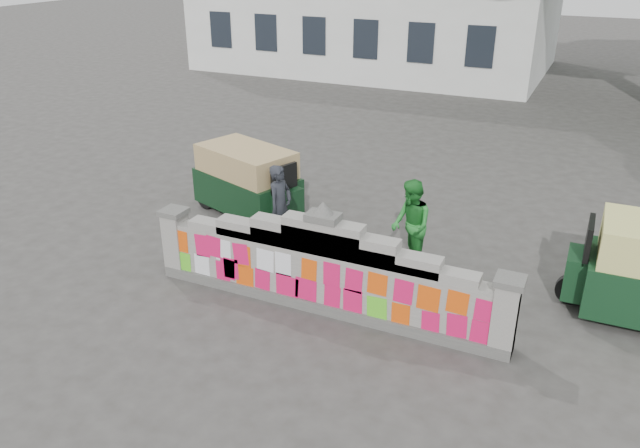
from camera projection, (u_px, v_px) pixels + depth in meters
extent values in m
plane|color=#383533|center=(323.00, 309.00, 10.81)|extent=(100.00, 100.00, 0.00)
cube|color=#4C4C49|center=(323.00, 304.00, 10.77)|extent=(6.40, 0.42, 0.20)
cube|color=gray|center=(323.00, 278.00, 10.56)|extent=(6.40, 0.32, 1.00)
cube|color=gray|center=(323.00, 248.00, 10.32)|extent=(5.20, 0.32, 0.14)
cube|color=gray|center=(323.00, 245.00, 10.30)|extent=(4.00, 0.32, 0.28)
cube|color=gray|center=(323.00, 240.00, 10.26)|extent=(2.60, 0.32, 0.44)
cube|color=gray|center=(323.00, 236.00, 10.23)|extent=(1.40, 0.32, 0.58)
cube|color=#4C4C49|center=(323.00, 217.00, 10.09)|extent=(0.55, 0.36, 0.12)
cone|color=#4C4C49|center=(323.00, 208.00, 10.02)|extent=(0.36, 0.36, 0.22)
cube|color=gray|center=(177.00, 244.00, 11.71)|extent=(0.36, 0.40, 1.24)
cube|color=#4C4C49|center=(174.00, 212.00, 11.43)|extent=(0.44, 0.44, 0.10)
cube|color=gray|center=(505.00, 319.00, 9.40)|extent=(0.36, 0.40, 1.24)
cube|color=#4C4C49|center=(510.00, 281.00, 9.13)|extent=(0.44, 0.44, 0.10)
imported|color=black|center=(281.00, 234.00, 12.38)|extent=(1.96, 0.88, 1.00)
imported|color=#22242B|center=(281.00, 218.00, 12.23)|extent=(0.47, 0.66, 1.69)
imported|color=#24852E|center=(411.00, 225.00, 11.82)|extent=(1.05, 1.10, 1.78)
cube|color=black|center=(248.00, 190.00, 14.40)|extent=(2.72, 2.04, 0.81)
cube|color=tan|center=(246.00, 161.00, 14.11)|extent=(2.51, 1.92, 0.61)
cube|color=black|center=(285.00, 205.00, 13.60)|extent=(0.71, 0.83, 0.71)
cube|color=black|center=(284.00, 179.00, 13.35)|extent=(0.31, 0.69, 0.61)
cylinder|color=black|center=(288.00, 219.00, 13.66)|extent=(0.52, 0.28, 0.50)
cylinder|color=black|center=(205.00, 198.00, 14.74)|extent=(0.52, 0.28, 0.50)
cylinder|color=black|center=(242.00, 186.00, 15.46)|extent=(0.52, 0.28, 0.50)
cube|color=#10321A|center=(582.00, 274.00, 10.68)|extent=(0.56, 0.78, 0.77)
cube|color=black|center=(589.00, 239.00, 10.40)|extent=(0.10, 0.77, 0.66)
cylinder|color=black|center=(572.00, 290.00, 10.86)|extent=(0.55, 0.14, 0.55)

